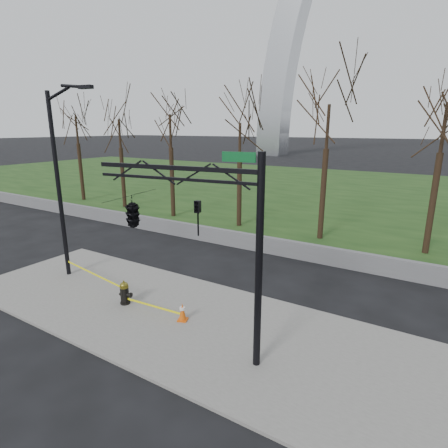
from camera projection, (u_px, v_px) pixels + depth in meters
The scene contains 10 objects.
ground at pixel (174, 317), 12.88m from camera, with size 500.00×500.00×0.00m, color black.
sidewalk at pixel (174, 316), 12.86m from camera, with size 18.00×6.00×0.10m, color slate.
grass_strip at pixel (357, 192), 37.55m from camera, with size 120.00×40.00×0.06m, color #1A3A15.
guardrail at pixel (269, 245), 19.34m from camera, with size 60.00×0.30×0.90m, color #59595B.
tree_row at pixel (280, 167), 22.29m from camera, with size 43.51×4.00×8.45m.
fire_hydrant at pixel (125, 293), 13.55m from camera, with size 0.58×0.38×0.93m.
traffic_cone at pixel (182, 312), 12.38m from camera, with size 0.42×0.42×0.64m.
street_light at pixel (61, 173), 15.16m from camera, with size 2.38×0.55×8.21m.
traffic_signal_mast at pixel (154, 214), 10.41m from camera, with size 5.07×2.53×6.00m.
caution_tape at pixel (113, 285), 14.19m from camera, with size 6.98×0.70×0.47m.
Camera 1 is at (7.59, -8.93, 6.55)m, focal length 28.85 mm.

